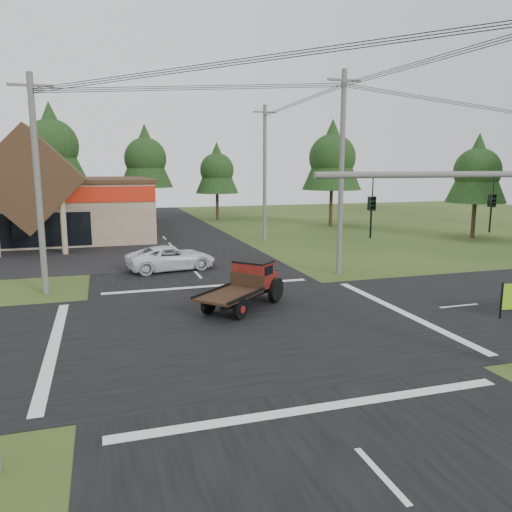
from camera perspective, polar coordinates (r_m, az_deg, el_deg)
name	(u,v)px	position (r m, az deg, el deg)	size (l,w,h in m)	color
ground	(245,327)	(19.72, -1.22, -8.14)	(120.00, 120.00, 0.00)	#283F16
road_ns	(245,327)	(19.72, -1.22, -8.11)	(12.00, 120.00, 0.02)	black
road_ew	(245,327)	(19.72, -1.22, -8.10)	(120.00, 12.00, 0.02)	black
utility_pole_nw	(38,184)	(26.18, -23.68, 7.55)	(2.00, 0.30, 10.50)	#595651
utility_pole_ne	(341,172)	(29.14, 9.74, 9.41)	(2.00, 0.30, 11.50)	#595651
utility_pole_n	(265,172)	(42.11, 1.00, 9.53)	(2.00, 0.30, 11.20)	#595651
tree_row_c	(51,143)	(59.26, -22.38, 11.84)	(7.28, 7.28, 13.13)	#332316
tree_row_d	(145,157)	(60.24, -12.53, 11.03)	(6.16, 6.16, 11.11)	#332316
tree_row_e	(217,168)	(59.48, -4.50, 9.96)	(5.04, 5.04, 9.09)	#332316
tree_side_ne	(332,155)	(53.31, 8.71, 11.30)	(6.16, 6.16, 11.11)	#332316
tree_side_e_near	(477,169)	(47.61, 23.98, 9.09)	(5.04, 5.04, 9.09)	#332316
antique_flatbed_truck	(242,286)	(21.97, -1.62, -3.46)	(1.86, 4.87, 2.04)	#560C0D
white_pickup	(171,258)	(30.72, -9.67, -0.21)	(2.46, 5.33, 1.48)	white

